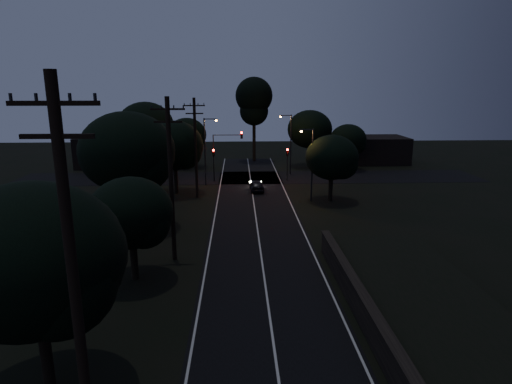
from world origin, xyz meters
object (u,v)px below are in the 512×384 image
tall_pine (254,101)px  streetlight_b (289,140)px  signal_mast (227,147)px  streetlight_c (311,160)px  signal_right (287,158)px  signal_left (214,159)px  streetlight_a (206,147)px  utility_pole_near (75,291)px  utility_pole_far (196,147)px  car (257,185)px  utility_pole_mid (171,178)px

tall_pine → streetlight_b: bearing=-68.6°
signal_mast → streetlight_c: 13.28m
tall_pine → streetlight_b: tall_pine is taller
tall_pine → signal_mast: size_ratio=2.09×
streetlight_b → signal_right: bearing=-100.0°
tall_pine → signal_mast: 16.32m
signal_left → signal_right: size_ratio=1.00×
signal_mast → streetlight_a: streetlight_a is taller
utility_pole_near → signal_left: utility_pole_near is taller
utility_pole_far → signal_mast: 8.64m
utility_pole_near → streetlight_a: 40.04m
signal_left → car: (5.14, -5.36, -2.20)m
utility_pole_mid → car: (6.54, 19.63, -5.10)m
utility_pole_near → utility_pole_far: size_ratio=1.14×
streetlight_a → car: streetlight_a is taller
tall_pine → signal_right: bearing=-76.5°
utility_pole_near → streetlight_c: (11.83, 32.00, -1.89)m
signal_right → streetlight_b: bearing=80.0°
signal_right → streetlight_c: bearing=-83.0°
signal_mast → streetlight_c: streetlight_c is taller
utility_pole_near → signal_right: 43.44m
signal_left → streetlight_b: streetlight_b is taller
streetlight_a → streetlight_c: 13.72m
utility_pole_far → signal_left: bearing=80.1°
utility_pole_near → signal_mast: 42.15m
utility_pole_near → utility_pole_mid: bearing=90.0°
utility_pole_near → streetlight_c: utility_pole_near is taller
tall_pine → car: bearing=-91.3°
utility_pole_mid → signal_mast: size_ratio=1.76×
utility_pole_far → streetlight_b: 16.51m
signal_mast → streetlight_b: streetlight_b is taller
streetlight_a → signal_mast: bearing=39.8°
utility_pole_far → car: bearing=21.9°
streetlight_b → car: (-4.77, -9.37, -4.00)m
streetlight_c → utility_pole_mid: bearing=-128.3°
streetlight_a → streetlight_c: (11.14, -8.00, -0.29)m
streetlight_c → car: size_ratio=2.00×
signal_left → streetlight_b: 10.84m
streetlight_b → utility_pole_far: bearing=-133.3°
car → signal_left: bearing=-47.8°
signal_mast → car: bearing=-57.2°
utility_pole_far → signal_left: 8.53m
utility_pole_near → signal_left: 42.15m
car → utility_pole_far: bearing=20.3°
streetlight_c → signal_right: bearing=97.0°
tall_pine → streetlight_b: size_ratio=1.63×
utility_pole_near → car: bearing=79.9°
signal_right → streetlight_a: bearing=-168.7°
signal_mast → signal_left: bearing=-179.9°
signal_mast → streetlight_b: 9.15m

